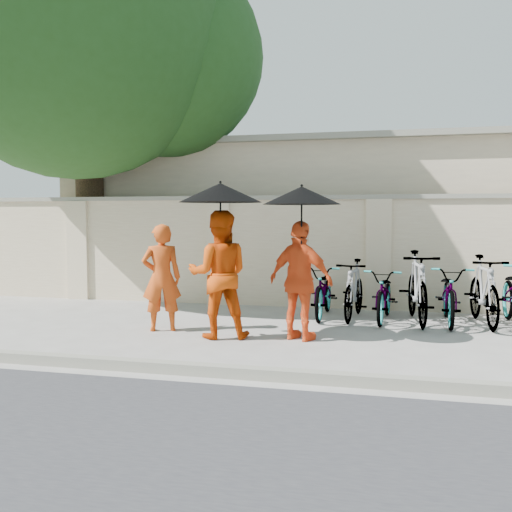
# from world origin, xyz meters

# --- Properties ---
(ground) EXTENTS (80.00, 80.00, 0.00)m
(ground) POSITION_xyz_m (0.00, 0.00, 0.00)
(ground) COLOR #A3A098
(kerb) EXTENTS (40.00, 0.16, 0.12)m
(kerb) POSITION_xyz_m (0.00, -1.70, 0.06)
(kerb) COLOR gray
(kerb) RESTS_ON ground
(compound_wall) EXTENTS (20.00, 0.30, 2.00)m
(compound_wall) POSITION_xyz_m (1.00, 3.20, 1.00)
(compound_wall) COLOR beige
(compound_wall) RESTS_ON ground
(building_behind) EXTENTS (14.00, 6.00, 3.20)m
(building_behind) POSITION_xyz_m (2.00, 7.00, 1.60)
(building_behind) COLOR beige
(building_behind) RESTS_ON ground
(shade_tree) EXTENTS (6.70, 6.20, 8.20)m
(shade_tree) POSITION_xyz_m (-3.66, 2.97, 5.10)
(shade_tree) COLOR brown
(shade_tree) RESTS_ON ground
(monk_left) EXTENTS (0.68, 0.58, 1.58)m
(monk_left) POSITION_xyz_m (-1.06, 0.42, 0.79)
(monk_left) COLOR #C34613
(monk_left) RESTS_ON ground
(monk_center) EXTENTS (1.01, 0.88, 1.78)m
(monk_center) POSITION_xyz_m (-0.09, 0.16, 0.89)
(monk_center) COLOR #C83F07
(monk_center) RESTS_ON ground
(parasol_center) EXTENTS (1.14, 1.14, 1.14)m
(parasol_center) POSITION_xyz_m (-0.04, 0.08, 2.01)
(parasol_center) COLOR black
(parasol_center) RESTS_ON ground
(monk_right) EXTENTS (1.04, 0.72, 1.63)m
(monk_right) POSITION_xyz_m (1.04, 0.26, 0.82)
(monk_right) COLOR #E84D1B
(monk_right) RESTS_ON ground
(parasol_right) EXTENTS (1.05, 1.05, 1.17)m
(parasol_right) POSITION_xyz_m (1.06, 0.18, 1.97)
(parasol_right) COLOR black
(parasol_right) RESTS_ON ground
(bike_0) EXTENTS (0.60, 1.69, 0.89)m
(bike_0) POSITION_xyz_m (1.15, 2.12, 0.44)
(bike_0) COLOR gray
(bike_0) RESTS_ON ground
(bike_1) EXTENTS (0.62, 1.68, 0.99)m
(bike_1) POSITION_xyz_m (1.64, 2.03, 0.49)
(bike_1) COLOR gray
(bike_1) RESTS_ON ground
(bike_2) EXTENTS (0.70, 1.68, 0.86)m
(bike_2) POSITION_xyz_m (2.14, 1.99, 0.43)
(bike_2) COLOR gray
(bike_2) RESTS_ON ground
(bike_3) EXTENTS (0.73, 1.95, 1.15)m
(bike_3) POSITION_xyz_m (2.64, 1.94, 0.57)
(bike_3) COLOR gray
(bike_3) RESTS_ON ground
(bike_4) EXTENTS (0.64, 1.77, 0.92)m
(bike_4) POSITION_xyz_m (3.14, 2.01, 0.46)
(bike_4) COLOR gray
(bike_4) RESTS_ON ground
(bike_5) EXTENTS (0.67, 1.85, 1.09)m
(bike_5) POSITION_xyz_m (3.63, 1.99, 0.54)
(bike_5) COLOR gray
(bike_5) RESTS_ON ground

